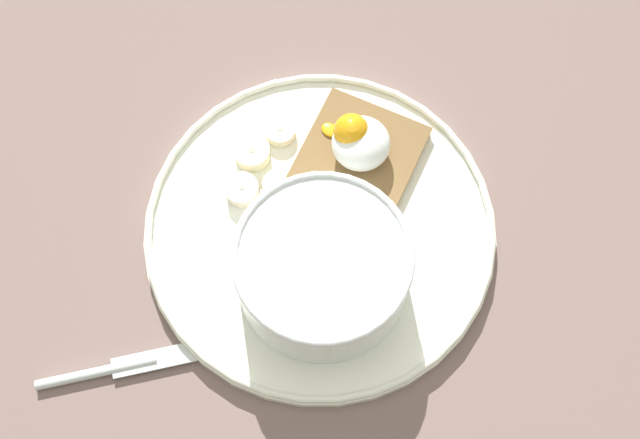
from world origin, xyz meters
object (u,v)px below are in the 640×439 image
at_px(oatmeal_bowl, 322,269).
at_px(toast_slice, 360,155).
at_px(poached_egg, 358,140).
at_px(banana_slice_left, 242,190).
at_px(banana_slice_back, 279,186).
at_px(banana_slice_right, 280,131).
at_px(knife, 118,368).
at_px(banana_slice_front, 252,153).

distance_m(oatmeal_bowl, toast_slice, 0.12).
distance_m(poached_egg, banana_slice_left, 0.10).
distance_m(toast_slice, poached_egg, 0.02).
height_order(banana_slice_back, banana_slice_right, same).
bearing_deg(banana_slice_right, knife, 7.79).
relative_size(toast_slice, banana_slice_right, 3.78).
height_order(banana_slice_left, knife, banana_slice_left).
bearing_deg(oatmeal_bowl, toast_slice, -156.83).
bearing_deg(banana_slice_front, oatmeal_bowl, 67.38).
bearing_deg(toast_slice, banana_slice_front, -51.26).
xyz_separation_m(oatmeal_bowl, knife, (0.15, -0.08, -0.04)).
relative_size(banana_slice_front, banana_slice_left, 0.95).
height_order(oatmeal_bowl, banana_slice_front, oatmeal_bowl).
relative_size(poached_egg, banana_slice_right, 2.13).
distance_m(oatmeal_bowl, poached_egg, 0.11).
height_order(banana_slice_front, banana_slice_back, banana_slice_front).
distance_m(toast_slice, banana_slice_back, 0.07).
bearing_deg(banana_slice_back, banana_slice_left, -41.23).
xyz_separation_m(banana_slice_front, banana_slice_left, (0.03, 0.02, 0.00)).
height_order(banana_slice_front, knife, banana_slice_front).
bearing_deg(banana_slice_front, banana_slice_left, 27.31).
height_order(poached_egg, banana_slice_front, poached_egg).
xyz_separation_m(poached_egg, banana_slice_front, (0.06, -0.07, -0.02)).
xyz_separation_m(banana_slice_front, banana_slice_back, (0.01, 0.04, -0.00)).
distance_m(poached_egg, knife, 0.26).
bearing_deg(banana_slice_right, oatmeal_bowl, 54.59).
xyz_separation_m(toast_slice, banana_slice_back, (0.06, -0.03, -0.00)).
height_order(poached_egg, banana_slice_back, poached_egg).
distance_m(toast_slice, banana_slice_right, 0.07).
xyz_separation_m(banana_slice_front, banana_slice_right, (-0.03, 0.00, -0.00)).
bearing_deg(knife, banana_slice_left, -173.36).
bearing_deg(banana_slice_front, banana_slice_back, 77.44).
bearing_deg(toast_slice, banana_slice_right, -69.05).
bearing_deg(banana_slice_front, toast_slice, 128.74).
bearing_deg(banana_slice_left, knife, 6.64).
height_order(banana_slice_front, banana_slice_right, banana_slice_front).
bearing_deg(banana_slice_left, banana_slice_right, -169.07).
distance_m(toast_slice, banana_slice_left, 0.10).
distance_m(toast_slice, banana_slice_front, 0.09).
distance_m(poached_egg, banana_slice_right, 0.07).
relative_size(oatmeal_bowl, banana_slice_right, 4.56).
height_order(toast_slice, banana_slice_right, same).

